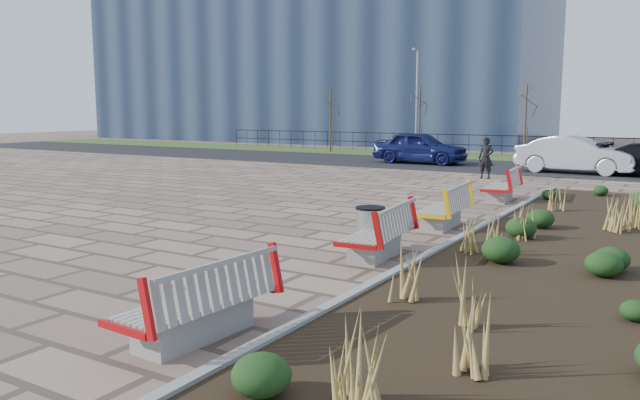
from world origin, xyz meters
The scene contains 19 objects.
ground centered at (0.00, 0.00, 0.00)m, with size 120.00×120.00×0.00m, color #846C5B.
planting_bed centered at (6.25, 5.00, 0.05)m, with size 4.50×18.00×0.10m, color black.
planting_curb centered at (3.92, 5.00, 0.07)m, with size 0.16×18.00×0.15m, color gray.
grass_verge_far centered at (0.00, 28.00, 0.02)m, with size 80.00×5.00×0.04m, color #33511E.
road centered at (0.00, 22.00, 0.01)m, with size 80.00×7.00×0.02m, color black.
bench_a centered at (3.00, -2.34, 0.50)m, with size 0.90×2.10×1.00m, color #B80C10, non-canonical shape.
bench_b centered at (3.00, 2.50, 0.50)m, with size 0.90×2.10×1.00m, color #AB0B0B, non-canonical shape.
bench_c centered at (3.00, 5.94, 0.50)m, with size 0.90×2.10×1.00m, color #F7B50D, non-canonical shape.
bench_d centered at (3.00, 10.88, 0.50)m, with size 0.90×2.10×1.00m, color red, non-canonical shape.
litter_bin centered at (2.64, 3.00, 0.41)m, with size 0.55×0.55×0.83m, color #B2B2B7.
pedestrian centered at (0.82, 16.76, 0.82)m, with size 0.60×0.39×1.64m, color black.
car_blue centered at (-4.00, 21.76, 0.82)m, with size 1.89×4.70×1.60m, color #12174F.
car_silver centered at (3.51, 20.66, 0.81)m, with size 1.67×4.78×1.58m, color #B3B6BC.
tree_a centered at (-12.00, 26.50, 2.04)m, with size 1.40×1.40×4.00m, color #4C3D2D, non-canonical shape.
tree_b centered at (-6.00, 26.50, 2.04)m, with size 1.40×1.40×4.00m, color #4C3D2D, non-canonical shape.
tree_c centered at (0.00, 26.50, 2.04)m, with size 1.40×1.40×4.00m, color #4C3D2D, non-canonical shape.
lamp_west centered at (-6.00, 26.00, 3.04)m, with size 0.24×0.60×6.00m, color gray, non-canonical shape.
railing_fence centered at (0.00, 29.50, 0.64)m, with size 44.00×0.10×1.20m, color black, non-canonical shape.
building_glass centered at (-22.00, 40.00, 7.50)m, with size 40.00×14.00×15.00m, color #192338.
Camera 1 is at (7.97, -7.65, 2.71)m, focal length 35.00 mm.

